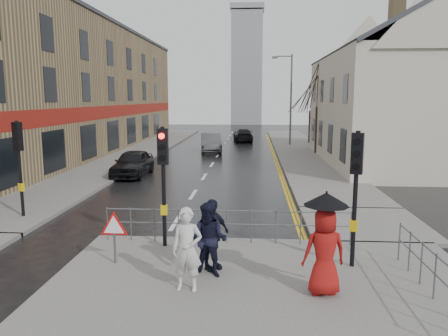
# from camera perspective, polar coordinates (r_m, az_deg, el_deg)

# --- Properties ---
(ground) EXTENTS (120.00, 120.00, 0.00)m
(ground) POSITION_cam_1_polar(r_m,az_deg,el_deg) (12.69, -8.79, -10.84)
(ground) COLOR black
(ground) RESTS_ON ground
(near_pavement) EXTENTS (10.00, 9.00, 0.14)m
(near_pavement) POSITION_cam_1_polar(r_m,az_deg,el_deg) (9.18, 5.62, -18.45)
(near_pavement) COLOR #605E5B
(near_pavement) RESTS_ON ground
(left_pavement) EXTENTS (4.00, 44.00, 0.14)m
(left_pavement) POSITION_cam_1_polar(r_m,az_deg,el_deg) (36.08, -10.94, 2.21)
(left_pavement) COLOR #605E5B
(left_pavement) RESTS_ON ground
(right_pavement) EXTENTS (4.00, 40.00, 0.14)m
(right_pavement) POSITION_cam_1_polar(r_m,az_deg,el_deg) (37.07, 9.74, 2.43)
(right_pavement) COLOR #605E5B
(right_pavement) RESTS_ON ground
(pavement_bridge_right) EXTENTS (4.00, 4.20, 0.14)m
(pavement_bridge_right) POSITION_cam_1_polar(r_m,az_deg,el_deg) (15.70, 17.87, -7.00)
(pavement_bridge_right) COLOR #605E5B
(pavement_bridge_right) RESTS_ON ground
(building_left_terrace) EXTENTS (8.00, 42.00, 10.00)m
(building_left_terrace) POSITION_cam_1_polar(r_m,az_deg,el_deg) (36.71, -20.03, 9.66)
(building_left_terrace) COLOR #8D7851
(building_left_terrace) RESTS_ON ground
(building_right_cream) EXTENTS (9.00, 16.40, 10.10)m
(building_right_cream) POSITION_cam_1_polar(r_m,az_deg,el_deg) (31.06, 21.60, 9.36)
(building_right_cream) COLOR beige
(building_right_cream) RESTS_ON ground
(church_tower) EXTENTS (5.00, 5.00, 18.00)m
(church_tower) POSITION_cam_1_polar(r_m,az_deg,el_deg) (73.79, 3.00, 12.76)
(church_tower) COLOR gray
(church_tower) RESTS_ON ground
(traffic_signal_near_left) EXTENTS (0.28, 0.27, 3.40)m
(traffic_signal_near_left) POSITION_cam_1_polar(r_m,az_deg,el_deg) (12.23, -7.95, 0.32)
(traffic_signal_near_left) COLOR black
(traffic_signal_near_left) RESTS_ON near_pavement
(traffic_signal_near_right) EXTENTS (0.34, 0.33, 3.40)m
(traffic_signal_near_right) POSITION_cam_1_polar(r_m,az_deg,el_deg) (11.08, 16.88, -0.90)
(traffic_signal_near_right) COLOR black
(traffic_signal_near_right) RESTS_ON near_pavement
(traffic_signal_far_left) EXTENTS (0.34, 0.33, 3.40)m
(traffic_signal_far_left) POSITION_cam_1_polar(r_m,az_deg,el_deg) (16.87, -25.23, 1.95)
(traffic_signal_far_left) COLOR black
(traffic_signal_far_left) RESTS_ON left_pavement
(guard_railing_front) EXTENTS (7.14, 0.04, 1.00)m
(guard_railing_front) POSITION_cam_1_polar(r_m,az_deg,el_deg) (12.73, 0.37, -6.61)
(guard_railing_front) COLOR #595B5E
(guard_railing_front) RESTS_ON near_pavement
(guard_railing_side) EXTENTS (0.04, 4.54, 1.00)m
(guard_railing_side) POSITION_cam_1_polar(r_m,az_deg,el_deg) (10.27, 25.91, -11.57)
(guard_railing_side) COLOR #595B5E
(guard_railing_side) RESTS_ON near_pavement
(warning_sign) EXTENTS (0.80, 0.07, 1.35)m
(warning_sign) POSITION_cam_1_polar(r_m,az_deg,el_deg) (11.47, -14.18, -7.72)
(warning_sign) COLOR #595B5E
(warning_sign) RESTS_ON near_pavement
(street_lamp) EXTENTS (1.83, 0.25, 8.00)m
(street_lamp) POSITION_cam_1_polar(r_m,az_deg,el_deg) (39.76, 8.49, 9.60)
(street_lamp) COLOR #595B5E
(street_lamp) RESTS_ON right_pavement
(tree_near) EXTENTS (2.40, 2.40, 6.58)m
(tree_near) POSITION_cam_1_polar(r_m,az_deg,el_deg) (33.98, 12.19, 10.32)
(tree_near) COLOR #33231C
(tree_near) RESTS_ON right_pavement
(tree_far) EXTENTS (2.40, 2.40, 5.64)m
(tree_far) POSITION_cam_1_polar(r_m,az_deg,el_deg) (41.97, 11.27, 9.11)
(tree_far) COLOR #33231C
(tree_far) RESTS_ON right_pavement
(pedestrian_a) EXTENTS (0.70, 0.48, 1.85)m
(pedestrian_a) POSITION_cam_1_polar(r_m,az_deg,el_deg) (9.67, -4.85, -10.54)
(pedestrian_a) COLOR silver
(pedestrian_a) RESTS_ON near_pavement
(pedestrian_b) EXTENTS (0.98, 0.83, 1.77)m
(pedestrian_b) POSITION_cam_1_polar(r_m,az_deg,el_deg) (10.35, -1.91, -9.39)
(pedestrian_b) COLOR black
(pedestrian_b) RESTS_ON near_pavement
(pedestrian_with_umbrella) EXTENTS (1.01, 0.96, 2.23)m
(pedestrian_with_umbrella) POSITION_cam_1_polar(r_m,az_deg,el_deg) (9.61, 13.03, -9.32)
(pedestrian_with_umbrella) COLOR maroon
(pedestrian_with_umbrella) RESTS_ON near_pavement
(pedestrian_d) EXTENTS (1.06, 1.01, 1.77)m
(pedestrian_d) POSITION_cam_1_polar(r_m,az_deg,el_deg) (10.76, -1.68, -8.68)
(pedestrian_d) COLOR black
(pedestrian_d) RESTS_ON near_pavement
(car_parked) EXTENTS (1.74, 4.27, 1.45)m
(car_parked) POSITION_cam_1_polar(r_m,az_deg,el_deg) (24.82, -11.83, 0.63)
(car_parked) COLOR black
(car_parked) RESTS_ON ground
(car_mid) EXTENTS (2.16, 4.70, 1.49)m
(car_mid) POSITION_cam_1_polar(r_m,az_deg,el_deg) (35.28, -1.71, 3.33)
(car_mid) COLOR #45464A
(car_mid) RESTS_ON ground
(car_far) EXTENTS (2.21, 4.54, 1.27)m
(car_far) POSITION_cam_1_polar(r_m,az_deg,el_deg) (43.90, 2.50, 4.32)
(car_far) COLOR black
(car_far) RESTS_ON ground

